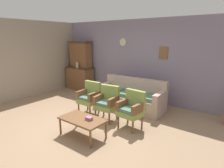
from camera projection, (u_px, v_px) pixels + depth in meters
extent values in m
plane|color=#997A5B|center=(84.00, 124.00, 4.84)|extent=(7.68, 7.68, 0.00)
cube|color=gray|center=(138.00, 60.00, 6.55)|extent=(6.40, 0.06, 2.70)
cube|color=brown|center=(163.00, 53.00, 5.92)|extent=(0.28, 0.02, 0.36)
cylinder|color=beige|center=(123.00, 42.00, 6.72)|extent=(0.26, 0.03, 0.26)
cube|color=gray|center=(14.00, 61.00, 6.41)|extent=(0.06, 5.20, 2.70)
cube|color=brown|center=(80.00, 79.00, 7.93)|extent=(1.10, 0.52, 0.90)
cube|color=#462D1B|center=(80.00, 68.00, 7.82)|extent=(1.16, 0.55, 0.03)
cube|color=brown|center=(81.00, 55.00, 7.76)|extent=(0.90, 0.36, 0.95)
cube|color=#462D1B|center=(80.00, 42.00, 7.64)|extent=(0.99, 0.38, 0.08)
cylinder|color=tan|center=(77.00, 65.00, 7.61)|extent=(0.12, 0.12, 0.23)
cube|color=tan|center=(130.00, 102.00, 5.85)|extent=(2.08, 0.89, 0.42)
cube|color=tan|center=(135.00, 85.00, 6.00)|extent=(2.05, 0.25, 0.48)
cube|color=tan|center=(160.00, 97.00, 5.25)|extent=(0.19, 0.81, 0.24)
cube|color=tan|center=(105.00, 87.00, 6.29)|extent=(0.19, 0.81, 0.24)
cube|color=#4C705B|center=(148.00, 97.00, 5.42)|extent=(0.56, 0.58, 0.10)
cube|color=#4C705B|center=(129.00, 94.00, 5.76)|extent=(0.56, 0.58, 0.10)
cube|color=#4C705B|center=(113.00, 91.00, 6.09)|extent=(0.56, 0.58, 0.10)
cube|color=#849947|center=(89.00, 101.00, 5.42)|extent=(0.54, 0.50, 0.12)
cube|color=#4C705B|center=(88.00, 98.00, 5.38)|extent=(0.46, 0.43, 0.10)
cube|color=#849947|center=(93.00, 89.00, 5.51)|extent=(0.52, 0.12, 0.46)
cube|color=brown|center=(94.00, 96.00, 5.26)|extent=(0.10, 0.48, 0.22)
cube|color=brown|center=(83.00, 94.00, 5.50)|extent=(0.10, 0.48, 0.22)
cylinder|color=brown|center=(90.00, 112.00, 5.21)|extent=(0.04, 0.04, 0.32)
cylinder|color=brown|center=(79.00, 109.00, 5.44)|extent=(0.04, 0.04, 0.32)
cylinder|color=brown|center=(99.00, 108.00, 5.51)|extent=(0.04, 0.04, 0.32)
cylinder|color=brown|center=(88.00, 105.00, 5.74)|extent=(0.04, 0.04, 0.32)
cube|color=#849947|center=(106.00, 106.00, 4.98)|extent=(0.57, 0.53, 0.12)
cube|color=#4C705B|center=(106.00, 103.00, 4.94)|extent=(0.48, 0.45, 0.10)
cube|color=#849947|center=(110.00, 94.00, 5.08)|extent=(0.53, 0.15, 0.46)
cube|color=brown|center=(114.00, 102.00, 4.83)|extent=(0.13, 0.49, 0.22)
cube|color=brown|center=(99.00, 99.00, 5.05)|extent=(0.13, 0.49, 0.22)
cylinder|color=brown|center=(109.00, 119.00, 4.77)|extent=(0.04, 0.04, 0.32)
cylinder|color=brown|center=(96.00, 115.00, 4.98)|extent=(0.04, 0.04, 0.32)
cylinder|color=brown|center=(117.00, 113.00, 5.09)|extent=(0.04, 0.04, 0.32)
cylinder|color=brown|center=(104.00, 110.00, 5.30)|extent=(0.04, 0.04, 0.32)
cube|color=#849947|center=(130.00, 113.00, 4.54)|extent=(0.55, 0.51, 0.12)
cube|color=#4C705B|center=(130.00, 110.00, 4.50)|extent=(0.47, 0.44, 0.10)
cube|color=#849947|center=(136.00, 99.00, 4.62)|extent=(0.53, 0.14, 0.46)
cube|color=brown|center=(138.00, 109.00, 4.36)|extent=(0.11, 0.48, 0.22)
cube|color=brown|center=(123.00, 104.00, 4.64)|extent=(0.11, 0.48, 0.22)
cylinder|color=brown|center=(133.00, 127.00, 4.32)|extent=(0.04, 0.04, 0.32)
cylinder|color=brown|center=(118.00, 122.00, 4.59)|extent=(0.04, 0.04, 0.32)
cylinder|color=brown|center=(142.00, 122.00, 4.60)|extent=(0.04, 0.04, 0.32)
cylinder|color=brown|center=(128.00, 117.00, 4.86)|extent=(0.04, 0.04, 0.32)
cube|color=brown|center=(82.00, 119.00, 4.15)|extent=(1.00, 0.56, 0.04)
cylinder|color=brown|center=(76.00, 119.00, 4.66)|extent=(0.04, 0.04, 0.38)
cylinder|color=brown|center=(106.00, 130.00, 4.12)|extent=(0.04, 0.04, 0.38)
cylinder|color=brown|center=(60.00, 126.00, 4.29)|extent=(0.04, 0.04, 0.38)
cylinder|color=brown|center=(91.00, 139.00, 3.75)|extent=(0.04, 0.04, 0.38)
cube|color=#E77557|center=(88.00, 120.00, 4.07)|extent=(0.14, 0.07, 0.02)
cube|color=slate|center=(89.00, 119.00, 4.07)|extent=(0.14, 0.10, 0.02)
cube|color=#AD6542|center=(89.00, 118.00, 4.07)|extent=(0.15, 0.09, 0.02)
cube|color=#C85A89|center=(89.00, 117.00, 4.07)|extent=(0.15, 0.10, 0.02)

